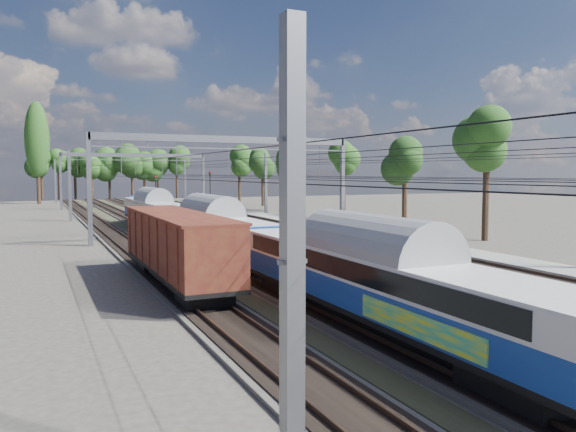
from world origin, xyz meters
name	(u,v)px	position (x,y,z in m)	size (l,w,h in m)	color
ground	(470,320)	(0.00, 0.00, 0.00)	(220.00, 220.00, 0.00)	#47423A
track_bed	(186,224)	(0.00, 45.00, 0.10)	(21.00, 130.00, 0.34)	#47423A
platform	(410,243)	(12.00, 20.00, 0.15)	(3.00, 70.00, 0.30)	gray
catenary	(172,168)	(0.33, 52.69, 6.40)	(25.65, 130.00, 9.00)	slate
tree_belt	(156,161)	(6.40, 92.72, 8.10)	(39.73, 100.49, 12.01)	black
poplar	(37,140)	(-14.50, 98.00, 11.89)	(4.40, 4.40, 19.04)	black
emu_train	(213,222)	(-4.50, 19.87, 2.46)	(2.86, 60.62, 4.19)	black
freight_boxcar	(177,244)	(-9.00, 11.32, 2.21)	(2.91, 14.04, 3.62)	black
worker	(176,213)	(0.53, 52.08, 0.81)	(0.59, 0.39, 1.61)	black
signal_near	(156,191)	(-0.86, 57.28, 3.44)	(0.39, 0.36, 5.43)	black
signal_far	(210,185)	(10.36, 70.13, 3.80)	(0.42, 0.39, 6.01)	black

